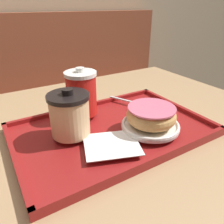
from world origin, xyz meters
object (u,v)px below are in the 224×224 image
object	(u,v)px
coffee_cup_front	(70,114)
donut_chocolate_glazed	(151,115)
spoon	(137,102)
coffee_cup_rear	(82,93)

from	to	relation	value
coffee_cup_front	donut_chocolate_glazed	distance (m)	0.21
donut_chocolate_glazed	spoon	xyz separation A→B (m)	(0.06, 0.14, -0.03)
coffee_cup_rear	spoon	bearing A→B (deg)	-9.84
coffee_cup_front	spoon	xyz separation A→B (m)	(0.25, 0.06, -0.05)
spoon	coffee_cup_rear	bearing A→B (deg)	-125.70
coffee_cup_rear	spoon	xyz separation A→B (m)	(0.18, -0.03, -0.06)
coffee_cup_front	donut_chocolate_glazed	bearing A→B (deg)	-23.40
coffee_cup_front	spoon	size ratio (longest dim) A/B	0.90
donut_chocolate_glazed	spoon	distance (m)	0.16
coffee_cup_front	spoon	world-z (taller)	coffee_cup_front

